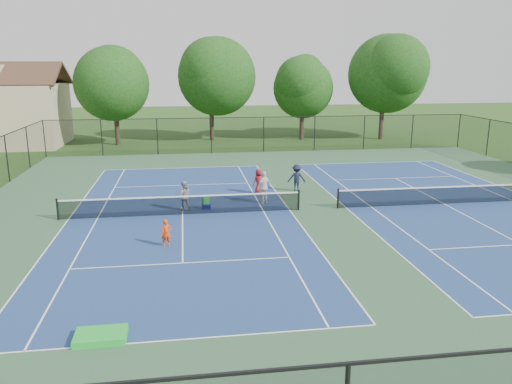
{
  "coord_description": "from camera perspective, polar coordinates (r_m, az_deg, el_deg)",
  "views": [
    {
      "loc": [
        -6.77,
        -24.21,
        7.25
      ],
      "look_at": [
        -3.42,
        -1.0,
        1.3
      ],
      "focal_mm": 35.0,
      "sensor_mm": 36.0,
      "label": 1
    }
  ],
  "objects": [
    {
      "name": "bystander_c",
      "position": [
        28.93,
        0.33,
        1.21
      ],
      "size": [
        0.83,
        0.68,
        1.46
      ],
      "primitive_type": "imported",
      "rotation": [
        0.0,
        0.0,
        3.5
      ],
      "color": "maroon",
      "rests_on": "ground"
    },
    {
      "name": "tree_back_a",
      "position": [
        48.63,
        -15.95,
        12.27
      ],
      "size": [
        6.8,
        6.8,
        9.15
      ],
      "color": "#2D2116",
      "rests_on": "ground"
    },
    {
      "name": "ground",
      "position": [
        26.17,
        7.11,
        -1.96
      ],
      "size": [
        140.0,
        140.0,
        0.0
      ],
      "primitive_type": "plane",
      "color": "#234716",
      "rests_on": "ground"
    },
    {
      "name": "perimeter_fence",
      "position": [
        25.77,
        7.22,
        1.46
      ],
      "size": [
        36.08,
        36.08,
        3.02
      ],
      "color": "black",
      "rests_on": "ground"
    },
    {
      "name": "tennis_court_left",
      "position": [
        25.25,
        -8.41,
        -2.38
      ],
      "size": [
        12.0,
        23.83,
        1.07
      ],
      "color": "navy",
      "rests_on": "ground"
    },
    {
      "name": "tennis_court_right",
      "position": [
        28.76,
        20.71,
        -1.11
      ],
      "size": [
        12.0,
        23.83,
        1.07
      ],
      "color": "navy",
      "rests_on": "ground"
    },
    {
      "name": "tree_back_d",
      "position": [
        52.11,
        14.47,
        13.33
      ],
      "size": [
        7.8,
        7.8,
        10.37
      ],
      "color": "#2D2116",
      "rests_on": "ground"
    },
    {
      "name": "bystander_b",
      "position": [
        29.57,
        4.67,
        1.61
      ],
      "size": [
        1.13,
        0.77,
        1.62
      ],
      "primitive_type": "imported",
      "rotation": [
        0.0,
        0.0,
        2.97
      ],
      "color": "#171B33",
      "rests_on": "ground"
    },
    {
      "name": "tree_back_b",
      "position": [
        50.29,
        -5.21,
        13.43
      ],
      "size": [
        7.6,
        7.6,
        10.03
      ],
      "color": "#2D2116",
      "rests_on": "ground"
    },
    {
      "name": "court_pad",
      "position": [
        26.17,
        7.12,
        -1.96
      ],
      "size": [
        36.0,
        36.0,
        0.01
      ],
      "primitive_type": "cube",
      "color": "#305534",
      "rests_on": "ground"
    },
    {
      "name": "ball_crate",
      "position": [
        26.02,
        -5.72,
        -1.66
      ],
      "size": [
        0.46,
        0.35,
        0.31
      ],
      "primitive_type": "cube",
      "rotation": [
        0.0,
        0.0,
        0.18
      ],
      "color": "navy",
      "rests_on": "ground"
    },
    {
      "name": "bystander_a",
      "position": [
        26.89,
        0.93,
        0.55
      ],
      "size": [
        1.07,
        1.01,
        1.78
      ],
      "primitive_type": "imported",
      "rotation": [
        0.0,
        0.0,
        3.85
      ],
      "color": "silver",
      "rests_on": "ground"
    },
    {
      "name": "green_tarp",
      "position": [
        14.74,
        -17.32,
        -15.45
      ],
      "size": [
        1.4,
        0.9,
        0.2
      ],
      "primitive_type": "cube",
      "rotation": [
        0.0,
        0.0,
        0.01
      ],
      "color": "green",
      "rests_on": "ground"
    },
    {
      "name": "clapboard_house",
      "position": [
        51.99,
        -26.67,
        8.15
      ],
      "size": [
        10.8,
        8.1,
        7.65
      ],
      "color": "tan",
      "rests_on": "ground"
    },
    {
      "name": "tree_back_c",
      "position": [
        50.63,
        5.35,
        12.17
      ],
      "size": [
        6.0,
        6.0,
        8.4
      ],
      "color": "#2D2116",
      "rests_on": "ground"
    },
    {
      "name": "child_player",
      "position": [
        20.88,
        -10.22,
        -4.63
      ],
      "size": [
        0.48,
        0.37,
        1.16
      ],
      "primitive_type": "imported",
      "rotation": [
        0.0,
        0.0,
        0.24
      ],
      "color": "#E1440F",
      "rests_on": "ground"
    },
    {
      "name": "instructor",
      "position": [
        25.84,
        -8.26,
        -0.42
      ],
      "size": [
        0.79,
        0.64,
        1.56
      ],
      "primitive_type": "imported",
      "rotation": [
        0.0,
        0.0,
        3.2
      ],
      "color": "#959598",
      "rests_on": "ground"
    },
    {
      "name": "ball_hopper",
      "position": [
        25.93,
        -5.74,
        -0.93
      ],
      "size": [
        0.4,
        0.34,
        0.38
      ],
      "primitive_type": "cube",
      "rotation": [
        0.0,
        0.0,
        0.27
      ],
      "color": "green",
      "rests_on": "ball_crate"
    }
  ]
}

